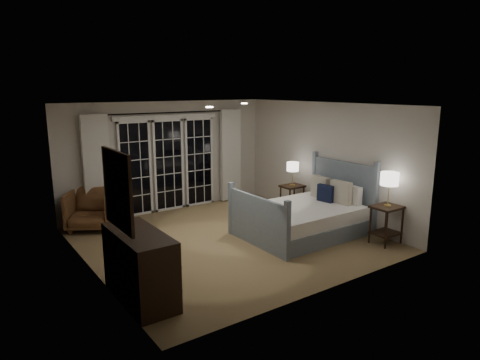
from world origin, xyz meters
TOP-DOWN VIEW (x-y plane):
  - floor at (0.00, 0.00)m, footprint 5.00×5.00m
  - ceiling at (0.00, 0.00)m, footprint 5.00×5.00m
  - wall_left at (-2.50, 0.00)m, footprint 0.02×5.00m
  - wall_right at (2.50, 0.00)m, footprint 0.02×5.00m
  - wall_back at (0.00, 2.50)m, footprint 5.00×0.02m
  - wall_front at (0.00, -2.50)m, footprint 5.00×0.02m
  - french_doors at (0.00, 2.46)m, footprint 2.50×0.04m
  - curtain_rod at (0.00, 2.40)m, footprint 3.50×0.03m
  - curtain_left at (-1.65, 2.38)m, footprint 0.55×0.10m
  - curtain_right at (1.65, 2.38)m, footprint 0.55×0.10m
  - downlight_a at (0.80, 0.60)m, footprint 0.12×0.12m
  - downlight_b at (-0.60, -0.40)m, footprint 0.12×0.12m
  - bed at (1.41, -0.57)m, footprint 2.27×1.63m
  - nightstand_left at (2.26, -1.81)m, footprint 0.55×0.44m
  - nightstand_right at (2.16, 0.64)m, footprint 0.49×0.39m
  - lamp_left at (2.26, -1.81)m, footprint 0.32×0.32m
  - lamp_right at (2.16, 0.64)m, footprint 0.27×0.27m
  - armchair at (-1.91, 2.10)m, footprint 1.19×1.20m
  - dresser at (-2.23, -1.27)m, footprint 0.57×1.34m
  - mirror at (-2.47, -1.27)m, footprint 0.05×0.85m

SIDE VIEW (x-z plane):
  - floor at x=0.00m, z-range 0.00..0.00m
  - bed at x=1.41m, z-range -0.33..1.00m
  - armchair at x=-1.91m, z-range 0.00..0.80m
  - nightstand_right at x=2.16m, z-range 0.10..0.74m
  - nightstand_left at x=2.26m, z-range 0.12..0.83m
  - dresser at x=-2.23m, z-range 0.00..0.95m
  - lamp_right at x=2.16m, z-range 0.80..1.32m
  - french_doors at x=0.00m, z-range -0.01..2.19m
  - curtain_left at x=-1.65m, z-range 0.02..2.27m
  - curtain_right at x=1.65m, z-range 0.02..2.27m
  - lamp_left at x=2.26m, z-range 0.89..1.51m
  - wall_left at x=-2.50m, z-range 0.00..2.50m
  - wall_right at x=2.50m, z-range 0.00..2.50m
  - wall_back at x=0.00m, z-range 0.00..2.50m
  - wall_front at x=0.00m, z-range 0.00..2.50m
  - mirror at x=-2.47m, z-range 1.05..2.05m
  - curtain_rod at x=0.00m, z-range 2.23..2.27m
  - downlight_a at x=0.80m, z-range 2.48..2.50m
  - downlight_b at x=-0.60m, z-range 2.48..2.50m
  - ceiling at x=0.00m, z-range 2.50..2.50m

